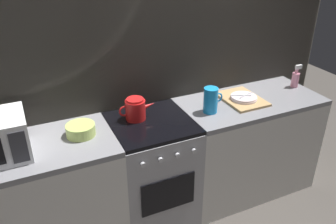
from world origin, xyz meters
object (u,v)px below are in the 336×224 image
at_px(mixing_bowl, 81,130).
at_px(pitcher, 211,100).
at_px(dish_pile, 242,98).
at_px(kettle, 136,109).
at_px(stove_unit, 152,171).
at_px(spray_bottle, 295,78).

bearing_deg(mixing_bowl, pitcher, -4.44).
height_order(pitcher, dish_pile, pitcher).
distance_m(kettle, pitcher, 0.58).
distance_m(stove_unit, spray_bottle, 1.51).
bearing_deg(mixing_bowl, spray_bottle, 0.85).
distance_m(kettle, mixing_bowl, 0.43).
height_order(kettle, pitcher, pitcher).
height_order(kettle, dish_pile, kettle).
bearing_deg(dish_pile, kettle, 175.49).
relative_size(stove_unit, dish_pile, 2.25).
height_order(mixing_bowl, spray_bottle, spray_bottle).
distance_m(dish_pile, spray_bottle, 0.60).
distance_m(stove_unit, pitcher, 0.73).
bearing_deg(kettle, spray_bottle, -1.20).
height_order(stove_unit, spray_bottle, spray_bottle).
xyz_separation_m(stove_unit, pitcher, (0.48, -0.05, 0.55)).
xyz_separation_m(kettle, mixing_bowl, (-0.42, -0.06, -0.04)).
bearing_deg(kettle, dish_pile, -4.51).
distance_m(stove_unit, dish_pile, 0.95).
relative_size(mixing_bowl, pitcher, 1.00).
relative_size(mixing_bowl, dish_pile, 0.50).
xyz_separation_m(mixing_bowl, dish_pile, (1.33, -0.01, -0.02)).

